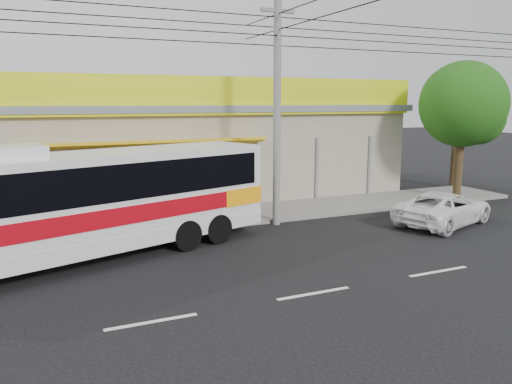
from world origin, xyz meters
TOP-DOWN VIEW (x-y plane):
  - ground at (0.00, 0.00)m, footprint 120.00×120.00m
  - sidewalk at (0.00, 6.00)m, footprint 30.00×3.20m
  - lane_markings at (0.00, -2.50)m, footprint 50.00×0.12m
  - storefront_building at (-0.01, 11.54)m, footprint 22.60×9.20m
  - coach_bus at (-4.55, 2.52)m, footprint 11.65×5.85m
  - motorbike_red at (-3.81, 6.01)m, footprint 2.29×1.44m
  - white_car at (8.12, 1.59)m, footprint 5.03×3.48m
  - utility_pole at (2.26, 4.21)m, footprint 34.00×14.00m
  - tree_near at (12.16, 4.74)m, footprint 3.92×3.92m
  - tree_far at (14.84, 7.63)m, footprint 4.03×4.03m

SIDE VIEW (x-z plane):
  - ground at x=0.00m, z-range 0.00..0.00m
  - lane_markings at x=0.00m, z-range -0.01..0.01m
  - sidewalk at x=0.00m, z-range 0.00..0.15m
  - white_car at x=8.12m, z-range 0.00..1.28m
  - motorbike_red at x=-3.81m, z-range 0.15..1.28m
  - coach_bus at x=-4.55m, z-range 0.12..3.66m
  - storefront_building at x=-0.01m, z-range -0.55..5.15m
  - tree_near at x=12.16m, z-range 1.15..7.65m
  - tree_far at x=14.84m, z-range 1.18..7.87m
  - utility_pole at x=2.26m, z-range 2.83..11.57m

